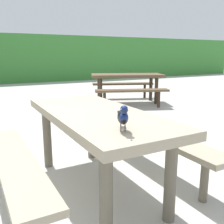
% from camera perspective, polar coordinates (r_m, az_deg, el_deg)
% --- Properties ---
extents(ground_plane, '(60.00, 60.00, 0.00)m').
position_cam_1_polar(ground_plane, '(2.48, -12.51, -17.50)').
color(ground_plane, '#B7B5AD').
extents(picnic_table_foreground, '(1.71, 1.81, 0.74)m').
position_cam_1_polar(picnic_table_foreground, '(2.33, -3.52, -4.25)').
color(picnic_table_foreground, gray).
rests_on(picnic_table_foreground, ground).
extents(bird_grackle, '(0.14, 0.27, 0.18)m').
position_cam_1_polar(bird_grackle, '(1.65, 2.45, -0.99)').
color(bird_grackle, black).
rests_on(bird_grackle, picnic_table_foreground).
extents(picnic_table_mid_right, '(2.20, 2.19, 0.74)m').
position_cam_1_polar(picnic_table_mid_right, '(6.68, 3.33, 6.77)').
color(picnic_table_mid_right, brown).
rests_on(picnic_table_mid_right, ground).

